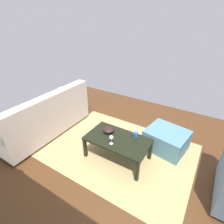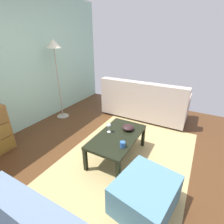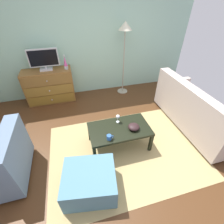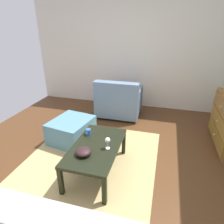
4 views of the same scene
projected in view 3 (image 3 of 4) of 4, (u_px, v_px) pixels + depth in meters
name	position (u px, v px, depth m)	size (l,w,h in m)	color
ground_plane	(111.00, 145.00, 2.94)	(5.43, 4.88, 0.05)	#4F2F18
wall_accent_rear	(87.00, 41.00, 3.80)	(5.43, 0.12, 2.68)	#9ECBB5
area_rug	(125.00, 150.00, 2.81)	(2.60, 1.90, 0.01)	tan
dresser	(50.00, 86.00, 3.89)	(1.14, 0.49, 0.82)	brown
tv	(44.00, 59.00, 3.51)	(0.66, 0.18, 0.48)	silver
lava_lamp	(65.00, 63.00, 3.62)	(0.09, 0.09, 0.33)	#B7B7BC
coffee_table	(119.00, 130.00, 2.70)	(1.05, 0.59, 0.42)	black
wine_glass	(118.00, 117.00, 2.73)	(0.07, 0.07, 0.16)	silver
mug	(109.00, 137.00, 2.44)	(0.11, 0.08, 0.08)	#2E5BA2
bowl_decorative	(134.00, 127.00, 2.64)	(0.19, 0.19, 0.09)	black
couch_large	(195.00, 111.00, 3.17)	(0.85, 1.96, 0.92)	#332319
ottoman	(90.00, 182.00, 2.15)	(0.70, 0.60, 0.38)	teal
standing_lamp	(125.00, 34.00, 3.59)	(0.32, 0.32, 1.77)	#A59E8C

